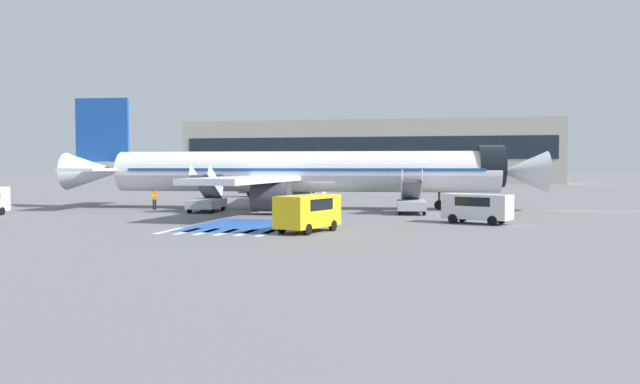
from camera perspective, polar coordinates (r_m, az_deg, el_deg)
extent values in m
plane|color=slate|center=(54.43, 0.25, -1.62)|extent=(600.00, 600.00, 0.00)
cube|color=gold|center=(55.41, -1.44, -1.55)|extent=(77.43, 7.21, 0.01)
cube|color=#2856A8|center=(40.34, -6.53, -3.05)|extent=(6.79, 9.14, 0.01)
cube|color=silver|center=(37.91, -13.66, -3.46)|extent=(0.44, 3.60, 0.01)
cube|color=silver|center=(37.42, -12.00, -3.52)|extent=(0.44, 3.60, 0.01)
cube|color=silver|center=(36.95, -10.29, -3.58)|extent=(0.44, 3.60, 0.01)
cube|color=silver|center=(36.52, -8.54, -3.64)|extent=(0.44, 3.60, 0.01)
cube|color=silver|center=(36.12, -6.75, -3.70)|extent=(0.44, 3.60, 0.01)
cube|color=silver|center=(35.76, -4.93, -3.75)|extent=(0.44, 3.60, 0.01)
cylinder|color=silver|center=(55.28, -1.44, 1.88)|extent=(33.92, 6.61, 3.59)
cone|color=silver|center=(55.86, 18.08, 1.77)|extent=(4.25, 3.86, 3.51)
cone|color=silver|center=(61.16, -19.91, 1.79)|extent=(5.67, 3.91, 3.44)
cylinder|color=black|center=(55.39, 15.35, 2.26)|extent=(2.47, 3.80, 3.62)
cube|color=#19479E|center=(55.28, -1.44, 2.07)|extent=(31.24, 6.44, 0.24)
cube|color=silver|center=(63.89, -3.26, 1.47)|extent=(7.77, 16.25, 0.44)
cylinder|color=#38383D|center=(62.32, -2.12, 0.18)|extent=(3.13, 2.52, 2.26)
cube|color=silver|center=(47.81, -6.61, 1.13)|extent=(5.07, 15.88, 0.44)
cylinder|color=#38383D|center=(48.91, -4.53, -0.45)|extent=(3.13, 2.52, 2.26)
cube|color=#19479E|center=(60.89, -19.28, 5.38)|extent=(5.03, 0.81, 5.81)
cube|color=silver|center=(63.66, -17.46, 2.01)|extent=(3.73, 6.01, 0.24)
cube|color=silver|center=(57.51, -20.23, 1.93)|extent=(3.73, 6.01, 0.24)
cylinder|color=#38383D|center=(54.94, 10.85, 0.14)|extent=(0.20, 0.20, 2.54)
cylinder|color=black|center=(55.00, 10.84, -1.18)|extent=(0.86, 0.35, 0.84)
cylinder|color=#38383D|center=(58.43, -2.64, 0.29)|extent=(0.24, 0.24, 2.23)
cylinder|color=black|center=(58.48, -2.64, -0.80)|extent=(1.15, 0.70, 1.10)
cylinder|color=#38383D|center=(52.73, -3.65, 0.05)|extent=(0.24, 0.24, 2.23)
cylinder|color=black|center=(52.79, -3.64, -1.16)|extent=(1.15, 0.70, 1.10)
cube|color=#ADB2BA|center=(50.47, 8.34, -1.17)|extent=(2.62, 4.98, 0.70)
cylinder|color=black|center=(52.15, 7.26, -1.43)|extent=(0.28, 0.72, 0.70)
cylinder|color=black|center=(52.21, 9.31, -1.44)|extent=(0.28, 0.72, 0.70)
cylinder|color=black|center=(48.80, 7.30, -1.70)|extent=(0.28, 0.72, 0.70)
cylinder|color=black|center=(48.86, 9.50, -1.71)|extent=(0.28, 0.72, 0.70)
cube|color=#4C4C51|center=(50.41, 8.35, 0.14)|extent=(1.80, 4.25, 1.75)
cube|color=#4C4C51|center=(52.66, 8.28, 1.11)|extent=(1.74, 1.24, 0.12)
cube|color=silver|center=(50.38, 7.48, 0.68)|extent=(0.46, 4.41, 2.49)
cube|color=silver|center=(50.43, 9.23, 0.67)|extent=(0.46, 4.41, 2.49)
cube|color=#ADB2BA|center=(52.71, -10.31, -1.03)|extent=(2.62, 4.98, 0.70)
cylinder|color=black|center=(54.61, -10.73, -1.28)|extent=(0.28, 0.72, 0.70)
cylinder|color=black|center=(54.09, -8.84, -1.31)|extent=(0.28, 0.72, 0.70)
cylinder|color=black|center=(51.42, -11.85, -1.52)|extent=(0.28, 0.72, 0.70)
cylinder|color=black|center=(50.86, -9.85, -1.55)|extent=(0.28, 0.72, 0.70)
cube|color=#4C4C51|center=(52.65, -10.32, 0.43)|extent=(1.80, 4.26, 2.14)
cube|color=#4C4C51|center=(54.81, -9.64, 1.56)|extent=(1.74, 1.24, 0.12)
cube|color=silver|center=(52.86, -11.12, 0.95)|extent=(0.47, 4.48, 2.85)
cube|color=silver|center=(52.42, -9.52, 0.95)|extent=(0.47, 4.48, 2.85)
cube|color=#38383D|center=(75.92, -3.80, 0.11)|extent=(9.48, 2.51, 0.60)
cube|color=silver|center=(74.79, -0.38, 0.47)|extent=(2.11, 2.38, 1.60)
cube|color=black|center=(74.56, 0.41, 0.71)|extent=(0.04, 2.00, 0.70)
cylinder|color=#B7BCC4|center=(75.99, -4.11, 1.23)|extent=(6.53, 2.36, 2.35)
cylinder|color=gold|center=(75.99, -4.11, 1.23)|extent=(0.35, 2.40, 2.40)
cylinder|color=black|center=(76.07, -0.50, -0.10)|extent=(0.96, 0.28, 0.96)
cylinder|color=black|center=(73.75, -0.90, -0.18)|extent=(0.96, 0.28, 0.96)
cylinder|color=black|center=(77.22, -3.94, -0.07)|extent=(0.96, 0.28, 0.96)
cylinder|color=black|center=(74.94, -4.43, -0.15)|extent=(0.96, 0.28, 0.96)
cylinder|color=black|center=(77.97, -5.80, -0.05)|extent=(0.96, 0.28, 0.96)
cylinder|color=black|center=(75.71, -6.34, -0.13)|extent=(0.96, 0.28, 0.96)
cube|color=silver|center=(42.57, 14.18, -1.30)|extent=(4.70, 3.38, 1.64)
cube|color=black|center=(42.55, 14.18, -0.81)|extent=(2.92, 2.63, 0.59)
cylinder|color=black|center=(42.37, 12.06, -2.40)|extent=(0.67, 0.44, 0.64)
cylinder|color=black|center=(43.89, 12.92, -2.24)|extent=(0.67, 0.44, 0.64)
cylinder|color=black|center=(41.39, 15.49, -2.55)|extent=(0.67, 0.44, 0.64)
cylinder|color=black|center=(42.94, 16.24, -2.38)|extent=(0.67, 0.44, 0.64)
cylinder|color=black|center=(54.24, -27.12, -1.57)|extent=(0.21, 0.64, 0.64)
cube|color=yellow|center=(36.04, -1.12, -1.74)|extent=(3.30, 4.75, 1.82)
cube|color=black|center=(36.01, -1.12, -1.11)|extent=(2.64, 2.92, 0.65)
cylinder|color=black|center=(37.72, -1.10, -2.94)|extent=(0.41, 0.67, 0.64)
cylinder|color=black|center=(36.79, 1.18, -3.08)|extent=(0.41, 0.67, 0.64)
cylinder|color=black|center=(35.50, -3.49, -3.28)|extent=(0.41, 0.67, 0.64)
cylinder|color=black|center=(34.52, -1.13, -3.44)|extent=(0.41, 0.67, 0.64)
cylinder|color=black|center=(56.10, -14.81, -1.12)|extent=(0.14, 0.14, 0.90)
cylinder|color=black|center=(56.11, -14.98, -1.12)|extent=(0.14, 0.14, 0.90)
cube|color=orange|center=(56.06, -14.90, -0.30)|extent=(0.47, 0.37, 0.71)
cube|color=silver|center=(56.06, -14.90, -0.30)|extent=(0.49, 0.39, 0.06)
sphere|color=brown|center=(56.04, -14.91, 0.19)|extent=(0.24, 0.24, 0.24)
cylinder|color=#2D2D33|center=(52.85, -3.04, -1.28)|extent=(0.14, 0.14, 0.86)
cylinder|color=#2D2D33|center=(52.68, -3.02, -1.29)|extent=(0.14, 0.14, 0.86)
cube|color=orange|center=(52.72, -3.03, -0.46)|extent=(0.36, 0.47, 0.68)
cube|color=silver|center=(52.72, -3.03, -0.46)|extent=(0.37, 0.48, 0.06)
sphere|color=tan|center=(52.70, -3.03, 0.04)|extent=(0.23, 0.23, 0.23)
cylinder|color=#2D2D33|center=(52.01, 12.85, -1.44)|extent=(0.14, 0.14, 0.79)
cylinder|color=#2D2D33|center=(51.89, 12.99, -1.45)|extent=(0.14, 0.14, 0.79)
cube|color=orange|center=(51.91, 12.93, -0.67)|extent=(0.45, 0.45, 0.62)
cube|color=silver|center=(51.91, 12.93, -0.67)|extent=(0.47, 0.47, 0.06)
sphere|color=brown|center=(51.89, 12.93, -0.21)|extent=(0.21, 0.21, 0.21)
cylinder|color=#191E38|center=(51.88, -5.87, -1.33)|extent=(0.14, 0.14, 0.91)
cylinder|color=#191E38|center=(51.99, -5.73, -1.32)|extent=(0.14, 0.14, 0.91)
cube|color=orange|center=(51.89, -5.80, -0.43)|extent=(0.41, 0.47, 0.72)
cube|color=silver|center=(51.89, -5.80, -0.43)|extent=(0.42, 0.49, 0.06)
sphere|color=tan|center=(51.87, -5.80, 0.10)|extent=(0.25, 0.25, 0.25)
cube|color=#B2AD9E|center=(140.73, 4.28, 3.68)|extent=(83.28, 12.00, 13.82)
cube|color=#19232D|center=(134.75, 3.94, 4.03)|extent=(79.95, 0.10, 4.84)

